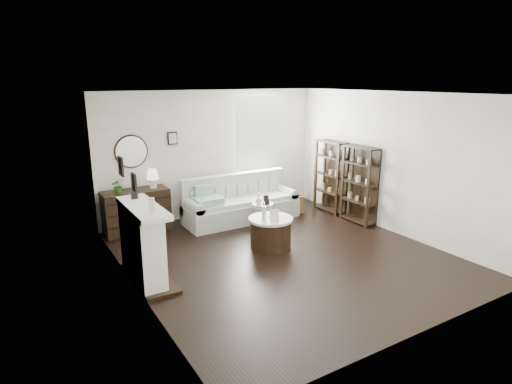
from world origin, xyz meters
TOP-DOWN VIEW (x-y plane):
  - room at (0.73, 2.70)m, footprint 5.50×5.50m
  - fireplace at (-2.32, 0.30)m, footprint 0.50×1.40m
  - shelf_unit_far at (2.33, 1.55)m, footprint 0.30×0.80m
  - shelf_unit_near at (2.33, 0.65)m, footprint 0.30×0.80m
  - sofa at (0.29, 2.08)m, footprint 2.44×0.85m
  - quilt at (-0.51, 1.95)m, footprint 0.56×0.46m
  - suitcase at (1.46, 1.83)m, footprint 0.60×0.28m
  - dresser at (-1.80, 2.47)m, footprint 1.25×0.54m
  - table_lamp at (-1.44, 2.47)m, footprint 0.27×0.27m
  - potted_plant at (-2.12, 2.42)m, footprint 0.27×0.23m
  - drum_table at (0.00, 0.42)m, footprint 0.79×0.79m
  - pedestal_table at (0.38, 1.30)m, footprint 0.44×0.44m
  - eiffel_drum at (0.09, 0.48)m, footprint 0.14×0.14m
  - bottle_drum at (-0.19, 0.34)m, footprint 0.08×0.08m
  - card_frame_drum at (-0.05, 0.23)m, footprint 0.17×0.11m
  - eiffel_ped at (0.46, 1.33)m, footprint 0.11×0.11m
  - flask_ped at (0.30, 1.32)m, footprint 0.12×0.12m
  - card_frame_ped at (0.40, 1.18)m, footprint 0.15×0.09m

SIDE VIEW (x-z plane):
  - suitcase at x=1.46m, z-range 0.00..0.39m
  - drum_table at x=0.00m, z-range 0.00..0.55m
  - sofa at x=0.29m, z-range -0.16..0.79m
  - dresser at x=-1.80m, z-range 0.00..0.84m
  - pedestal_table at x=0.38m, z-range 0.22..0.75m
  - fireplace at x=-2.32m, z-range -0.38..1.46m
  - quilt at x=-0.51m, z-range 0.49..0.63m
  - eiffel_ped at x=0.46m, z-range 0.53..0.70m
  - card_frame_ped at x=0.40m, z-range 0.53..0.72m
  - flask_ped at x=0.30m, z-range 0.53..0.76m
  - eiffel_drum at x=0.09m, z-range 0.55..0.75m
  - card_frame_drum at x=-0.05m, z-range 0.55..0.76m
  - bottle_drum at x=-0.19m, z-range 0.55..0.88m
  - shelf_unit_far at x=2.33m, z-range 0.00..1.60m
  - shelf_unit_near at x=2.33m, z-range 0.00..1.60m
  - potted_plant at x=-2.12m, z-range 0.84..1.12m
  - table_lamp at x=-1.44m, z-range 0.84..1.21m
  - room at x=0.73m, z-range -1.15..4.35m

